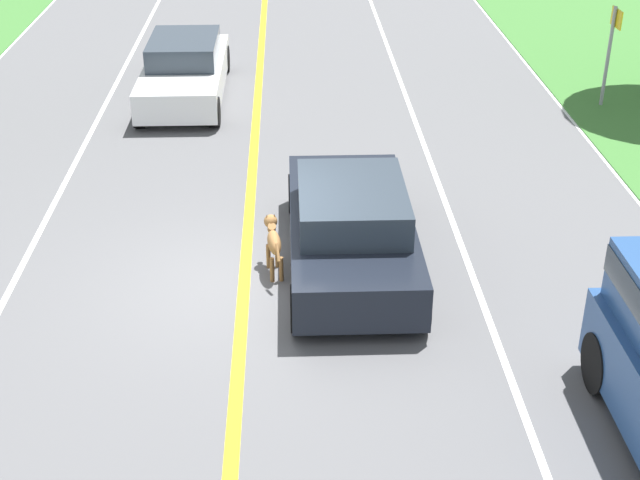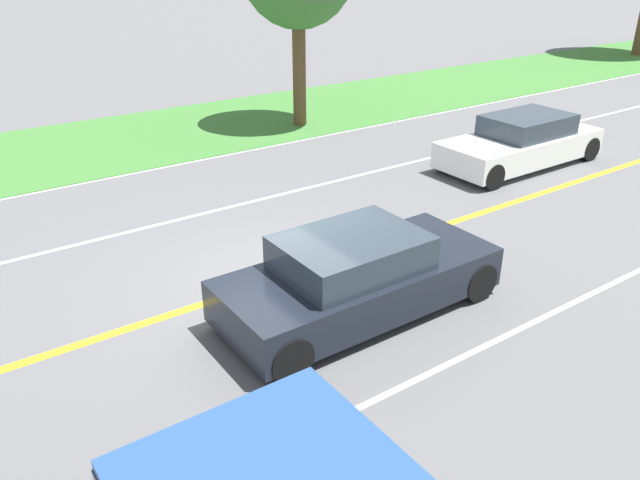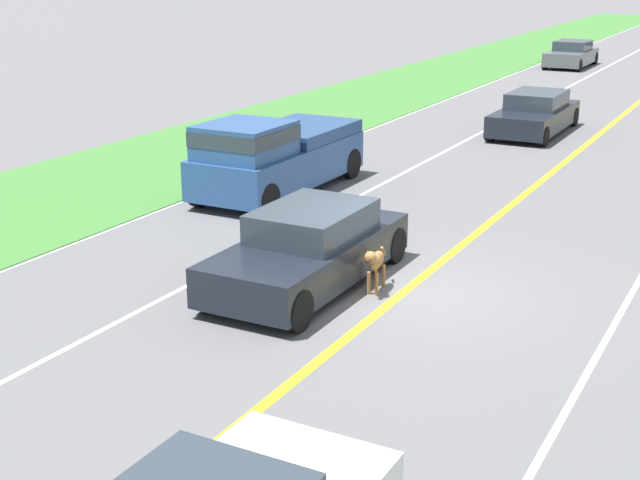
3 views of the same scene
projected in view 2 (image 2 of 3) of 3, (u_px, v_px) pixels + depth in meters
ground_plane at (277, 280)px, 11.10m from camera, size 400.00×400.00×0.00m
centre_divider_line at (277, 280)px, 11.10m from camera, size 0.18×160.00×0.01m
lane_edge_line_left at (137, 172)px, 16.27m from camera, size 0.14×160.00×0.01m
lane_dash_same_dir at (410, 383)px, 8.51m from camera, size 0.10×160.00×0.01m
lane_dash_oncoming at (194, 216)px, 13.69m from camera, size 0.10×160.00×0.01m
grass_verge_left at (102, 144)px, 18.49m from camera, size 6.00×160.00×0.03m
ego_car at (358, 277)px, 9.87m from camera, size 1.91×4.59×1.39m
dog at (305, 258)px, 10.69m from camera, size 0.31×1.08×0.85m
oncoming_car at (521, 142)px, 16.52m from camera, size 1.84×4.75×1.36m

